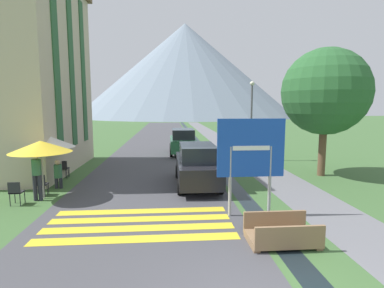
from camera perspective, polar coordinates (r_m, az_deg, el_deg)
The scene contains 22 objects.
ground_plane at distance 24.88m, azimuth -0.71°, elevation -0.77°, with size 160.00×160.00×0.00m, color #3D6033.
road at distance 34.77m, azimuth -5.92°, elevation 1.46°, with size 6.40×60.00×0.01m.
footpath at distance 35.15m, azimuth 4.08°, elevation 1.55°, with size 2.20×60.00×0.01m.
drainage_channel at distance 34.87m, azimuth 0.17°, elevation 1.52°, with size 0.60×60.00×0.00m.
crosswalk_marking at distance 9.26m, azimuth -9.91°, elevation -14.69°, with size 5.44×2.54×0.01m.
mountain_distant at distance 102.49m, azimuth -1.32°, elevation 13.76°, with size 70.95×70.95×30.41m.
hotel_building at distance 18.48m, azimuth -30.28°, elevation 13.88°, with size 5.86×8.43×10.93m.
road_sign at distance 9.45m, azimuth 11.14°, elevation -1.91°, with size 2.12×0.11×3.07m.
footbridge at distance 8.22m, azimuth 16.69°, elevation -16.15°, with size 1.70×1.10×0.65m.
parked_car_near at distance 13.06m, azimuth 0.98°, elevation -3.99°, with size 1.81×4.56×1.82m.
parked_car_far at distance 21.79m, azimuth -1.75°, elevation 0.51°, with size 1.91×4.47×1.82m.
cafe_chair_near_right at distance 13.02m, azimuth -27.07°, elevation -6.62°, with size 0.40×0.40×0.85m.
cafe_chair_nearest at distance 12.20m, azimuth -30.55°, elevation -7.72°, with size 0.40×0.40×0.85m.
cafe_chair_far_left at distance 15.76m, azimuth -23.43°, elevation -4.12°, with size 0.40×0.40×0.85m.
cafe_chair_far_right at distance 15.72m, azimuth -23.28°, elevation -4.14°, with size 0.40×0.40×0.85m.
cafe_chair_near_left at distance 12.95m, azimuth -26.84°, elevation -6.68°, with size 0.40×0.40×0.85m.
cafe_umbrella_front_yellow at distance 12.32m, azimuth -26.87°, elevation -0.45°, with size 2.19×2.19×2.19m.
cafe_umbrella_middle_white at distance 14.37m, azimuth -25.57°, elevation 0.41°, with size 2.15×2.15×2.17m.
person_standing_terrace at distance 12.30m, azimuth -27.46°, elevation -5.00°, with size 0.32×0.32×1.75m.
person_seated_near at distance 13.82m, azimuth -24.16°, elevation -4.99°, with size 0.32×0.32×1.23m.
streetlamp at distance 19.23m, azimuth 11.25°, elevation 5.64°, with size 0.28×0.28×4.99m.
tree_by_path at distance 16.09m, azimuth 24.06°, elevation 9.04°, with size 4.19×4.19×6.24m.
Camera 1 is at (-1.63, -4.58, 3.44)m, focal length 28.00 mm.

